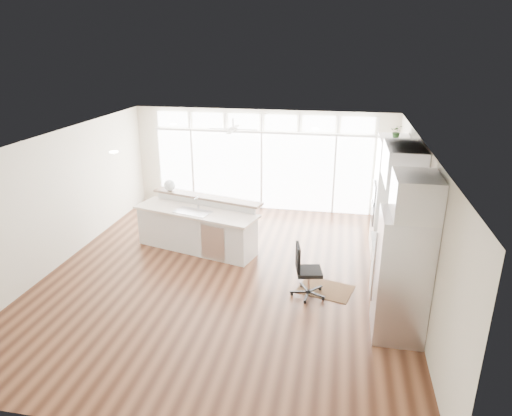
# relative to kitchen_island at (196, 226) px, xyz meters

# --- Properties ---
(floor) EXTENTS (7.00, 8.00, 0.02)m
(floor) POSITION_rel_kitchen_island_xyz_m (0.94, -1.03, -0.57)
(floor) COLOR #3D2012
(floor) RESTS_ON ground
(ceiling) EXTENTS (7.00, 8.00, 0.02)m
(ceiling) POSITION_rel_kitchen_island_xyz_m (0.94, -1.03, 2.14)
(ceiling) COLOR white
(ceiling) RESTS_ON wall_back
(wall_back) EXTENTS (7.00, 0.04, 2.70)m
(wall_back) POSITION_rel_kitchen_island_xyz_m (0.94, 2.97, 0.79)
(wall_back) COLOR beige
(wall_back) RESTS_ON floor
(wall_front) EXTENTS (7.00, 0.04, 2.70)m
(wall_front) POSITION_rel_kitchen_island_xyz_m (0.94, -5.03, 0.79)
(wall_front) COLOR beige
(wall_front) RESTS_ON floor
(wall_left) EXTENTS (0.04, 8.00, 2.70)m
(wall_left) POSITION_rel_kitchen_island_xyz_m (-2.56, -1.03, 0.79)
(wall_left) COLOR beige
(wall_left) RESTS_ON floor
(wall_right) EXTENTS (0.04, 8.00, 2.70)m
(wall_right) POSITION_rel_kitchen_island_xyz_m (4.44, -1.03, 0.79)
(wall_right) COLOR beige
(wall_right) RESTS_ON floor
(glass_wall) EXTENTS (5.80, 0.06, 2.08)m
(glass_wall) POSITION_rel_kitchen_island_xyz_m (0.94, 2.91, 0.49)
(glass_wall) COLOR white
(glass_wall) RESTS_ON wall_back
(transom_row) EXTENTS (5.90, 0.06, 0.40)m
(transom_row) POSITION_rel_kitchen_island_xyz_m (0.94, 2.91, 1.82)
(transom_row) COLOR white
(transom_row) RESTS_ON wall_back
(desk_window) EXTENTS (0.04, 0.85, 0.85)m
(desk_window) POSITION_rel_kitchen_island_xyz_m (4.40, -0.73, 0.99)
(desk_window) COLOR silver
(desk_window) RESTS_ON wall_right
(ceiling_fan) EXTENTS (1.16, 1.16, 0.32)m
(ceiling_fan) POSITION_rel_kitchen_island_xyz_m (0.44, 1.77, 1.92)
(ceiling_fan) COLOR silver
(ceiling_fan) RESTS_ON ceiling
(recessed_lights) EXTENTS (3.40, 3.00, 0.02)m
(recessed_lights) POSITION_rel_kitchen_island_xyz_m (0.94, -0.83, 2.12)
(recessed_lights) COLOR #EEE7CA
(recessed_lights) RESTS_ON ceiling
(oven_cabinet) EXTENTS (0.64, 1.20, 2.50)m
(oven_cabinet) POSITION_rel_kitchen_island_xyz_m (4.11, 0.77, 0.69)
(oven_cabinet) COLOR silver
(oven_cabinet) RESTS_ON floor
(desk_nook) EXTENTS (0.72, 1.30, 0.76)m
(desk_nook) POSITION_rel_kitchen_island_xyz_m (4.07, -0.73, -0.18)
(desk_nook) COLOR silver
(desk_nook) RESTS_ON floor
(upper_cabinets) EXTENTS (0.64, 1.30, 0.64)m
(upper_cabinets) POSITION_rel_kitchen_island_xyz_m (4.11, -0.73, 1.79)
(upper_cabinets) COLOR silver
(upper_cabinets) RESTS_ON wall_right
(refrigerator) EXTENTS (0.76, 0.90, 2.00)m
(refrigerator) POSITION_rel_kitchen_island_xyz_m (4.05, -2.38, 0.44)
(refrigerator) COLOR silver
(refrigerator) RESTS_ON floor
(fridge_cabinet) EXTENTS (0.64, 0.90, 0.60)m
(fridge_cabinet) POSITION_rel_kitchen_island_xyz_m (4.11, -2.38, 1.74)
(fridge_cabinet) COLOR silver
(fridge_cabinet) RESTS_ON wall_right
(framed_photos) EXTENTS (0.06, 0.22, 0.80)m
(framed_photos) POSITION_rel_kitchen_island_xyz_m (4.40, -0.11, 0.84)
(framed_photos) COLOR black
(framed_photos) RESTS_ON wall_right
(kitchen_island) EXTENTS (2.98, 1.76, 1.11)m
(kitchen_island) POSITION_rel_kitchen_island_xyz_m (0.00, 0.00, 0.00)
(kitchen_island) COLOR silver
(kitchen_island) RESTS_ON floor
(rug) EXTENTS (1.12, 0.93, 0.01)m
(rug) POSITION_rel_kitchen_island_xyz_m (2.90, -1.26, -0.55)
(rug) COLOR #321D0F
(rug) RESTS_ON floor
(office_chair) EXTENTS (0.60, 0.57, 0.99)m
(office_chair) POSITION_rel_kitchen_island_xyz_m (2.60, -1.53, -0.06)
(office_chair) COLOR black
(office_chair) RESTS_ON floor
(fishbowl) EXTENTS (0.29, 0.29, 0.26)m
(fishbowl) POSITION_rel_kitchen_island_xyz_m (-0.81, 0.64, 0.69)
(fishbowl) COLOR silver
(fishbowl) RESTS_ON kitchen_island
(monitor) EXTENTS (0.15, 0.52, 0.43)m
(monitor) POSITION_rel_kitchen_island_xyz_m (3.99, -0.73, 0.42)
(monitor) COLOR black
(monitor) RESTS_ON desk_nook
(keyboard) EXTENTS (0.13, 0.29, 0.01)m
(keyboard) POSITION_rel_kitchen_island_xyz_m (3.82, -0.73, 0.21)
(keyboard) COLOR silver
(keyboard) RESTS_ON desk_nook
(potted_plant) EXTENTS (0.28, 0.30, 0.21)m
(potted_plant) POSITION_rel_kitchen_island_xyz_m (4.11, 0.77, 2.05)
(potted_plant) COLOR #2A5223
(potted_plant) RESTS_ON oven_cabinet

